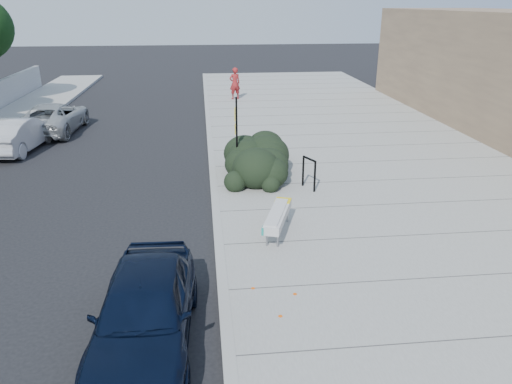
% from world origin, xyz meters
% --- Properties ---
extents(ground, '(120.00, 120.00, 0.00)m').
position_xyz_m(ground, '(0.00, 0.00, 0.00)').
color(ground, black).
rests_on(ground, ground).
extents(sidewalk_near, '(11.20, 50.00, 0.15)m').
position_xyz_m(sidewalk_near, '(5.60, 5.00, 0.07)').
color(sidewalk_near, gray).
rests_on(sidewalk_near, ground).
extents(curb_near, '(0.22, 50.00, 0.17)m').
position_xyz_m(curb_near, '(0.00, 5.00, 0.08)').
color(curb_near, '#9E9E99').
rests_on(curb_near, ground).
extents(bench, '(1.01, 1.96, 0.59)m').
position_xyz_m(bench, '(1.47, 0.48, 0.61)').
color(bench, gray).
rests_on(bench, sidewalk_near).
extents(bike_rack, '(0.31, 0.63, 0.98)m').
position_xyz_m(bike_rack, '(2.88, 3.50, 0.74)').
color(bike_rack, black).
rests_on(bike_rack, sidewalk_near).
extents(sign_post, '(0.11, 0.30, 2.60)m').
position_xyz_m(sign_post, '(0.78, 4.96, 1.62)').
color(sign_post, black).
rests_on(sign_post, sidewalk_near).
extents(hedge, '(2.90, 4.24, 1.45)m').
position_xyz_m(hedge, '(1.50, 5.26, 0.87)').
color(hedge, black).
rests_on(hedge, sidewalk_near).
extents(sedan_navy, '(1.79, 4.11, 1.38)m').
position_xyz_m(sedan_navy, '(-1.37, -3.32, 0.69)').
color(sedan_navy, black).
rests_on(sedan_navy, ground).
extents(wagon_silver, '(1.90, 4.19, 1.33)m').
position_xyz_m(wagon_silver, '(-7.50, 9.39, 0.67)').
color(wagon_silver, silver).
rests_on(wagon_silver, ground).
extents(suv_silver, '(2.48, 4.87, 1.32)m').
position_xyz_m(suv_silver, '(-6.92, 12.32, 0.66)').
color(suv_silver, '#A6A9AB').
rests_on(suv_silver, ground).
extents(pedestrian, '(0.76, 0.62, 1.82)m').
position_xyz_m(pedestrian, '(1.69, 18.79, 1.06)').
color(pedestrian, maroon).
rests_on(pedestrian, sidewalk_near).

